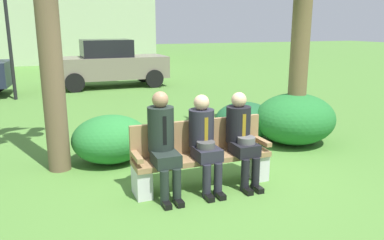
# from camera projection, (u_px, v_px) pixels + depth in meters

# --- Properties ---
(ground_plane) EXTENTS (80.00, 80.00, 0.00)m
(ground_plane) POSITION_uv_depth(u_px,v_px,m) (210.00, 178.00, 5.61)
(ground_plane) COLOR #4F8034
(park_bench) EXTENTS (1.91, 0.44, 0.90)m
(park_bench) POSITION_uv_depth(u_px,v_px,m) (201.00, 156.00, 5.28)
(park_bench) COLOR #99754C
(park_bench) RESTS_ON ground
(seated_man_left) EXTENTS (0.34, 0.72, 1.36)m
(seated_man_left) POSITION_uv_depth(u_px,v_px,m) (163.00, 139.00, 4.89)
(seated_man_left) COLOR #1E2823
(seated_man_left) RESTS_ON ground
(seated_man_middle) EXTENTS (0.34, 0.72, 1.28)m
(seated_man_middle) POSITION_uv_depth(u_px,v_px,m) (204.00, 138.00, 5.08)
(seated_man_middle) COLOR #23232D
(seated_man_middle) RESTS_ON ground
(seated_man_right) EXTENTS (0.34, 0.72, 1.28)m
(seated_man_right) POSITION_uv_depth(u_px,v_px,m) (241.00, 134.00, 5.28)
(seated_man_right) COLOR black
(seated_man_right) RESTS_ON ground
(shrub_near_bench) EXTENTS (1.23, 1.12, 0.77)m
(shrub_near_bench) POSITION_uv_depth(u_px,v_px,m) (111.00, 139.00, 6.19)
(shrub_near_bench) COLOR #287732
(shrub_near_bench) RESTS_ON ground
(shrub_mid_lawn) EXTENTS (1.17, 1.07, 0.73)m
(shrub_mid_lawn) POSITION_uv_depth(u_px,v_px,m) (244.00, 121.00, 7.43)
(shrub_mid_lawn) COLOR #1D552E
(shrub_mid_lawn) RESTS_ON ground
(shrub_far_lawn) EXTENTS (1.51, 1.39, 0.94)m
(shrub_far_lawn) POSITION_uv_depth(u_px,v_px,m) (295.00, 119.00, 7.16)
(shrub_far_lawn) COLOR #236F2E
(shrub_far_lawn) RESTS_ON ground
(parked_car_far) EXTENTS (3.92, 1.73, 1.68)m
(parked_car_far) POSITION_uv_depth(u_px,v_px,m) (110.00, 64.00, 13.74)
(parked_car_far) COLOR slate
(parked_car_far) RESTS_ON ground
(street_lamp) EXTENTS (0.24, 0.24, 3.26)m
(street_lamp) POSITION_uv_depth(u_px,v_px,m) (8.00, 30.00, 11.05)
(street_lamp) COLOR black
(street_lamp) RESTS_ON ground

